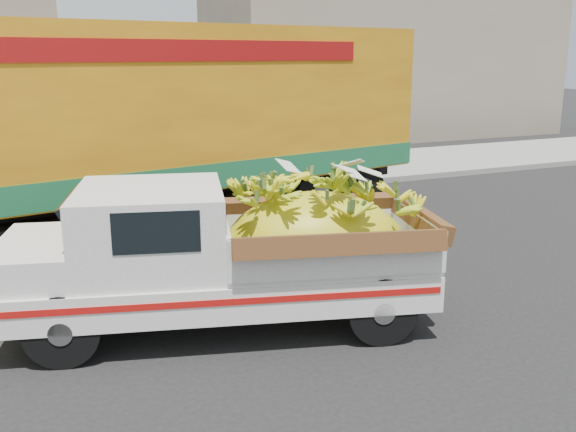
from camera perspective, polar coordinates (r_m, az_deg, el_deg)
name	(u,v)px	position (r m, az deg, el deg)	size (l,w,h in m)	color
ground	(90,330)	(8.37, -17.21, -9.66)	(100.00, 100.00, 0.00)	black
curb	(47,211)	(14.49, -20.60, 0.45)	(60.00, 0.25, 0.15)	gray
sidewalk	(40,192)	(16.54, -21.15, 2.01)	(60.00, 4.00, 0.14)	gray
building_right	(384,61)	(27.43, 8.52, 13.47)	(14.00, 6.00, 6.00)	gray
pickup_truck	(251,251)	(7.87, -3.30, -3.09)	(5.39, 3.13, 1.78)	black
semi_trailer	(128,122)	(11.91, -14.00, 8.14)	(12.08, 4.77, 3.80)	black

